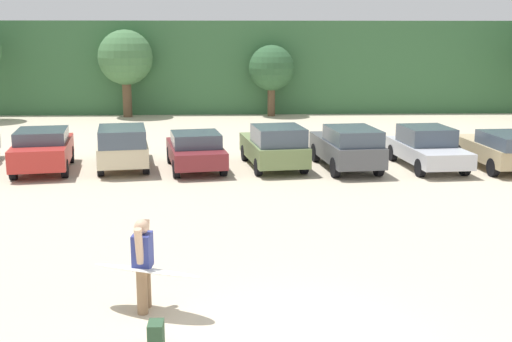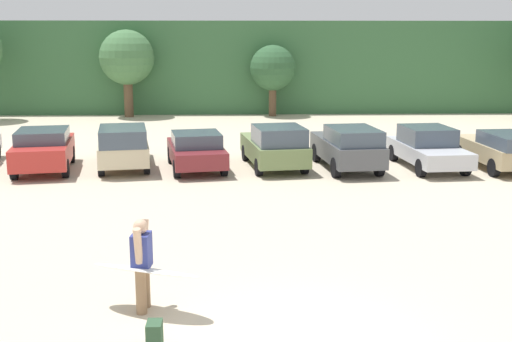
# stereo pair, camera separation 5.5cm
# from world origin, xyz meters

# --- Properties ---
(hillside_ridge) EXTENTS (108.00, 12.00, 5.65)m
(hillside_ridge) POSITION_xyz_m (0.00, 35.99, 2.82)
(hillside_ridge) COLOR #38663D
(hillside_ridge) RESTS_ON ground_plane
(tree_left) EXTENTS (3.22, 3.22, 5.13)m
(tree_left) POSITION_xyz_m (-7.18, 29.08, 3.47)
(tree_left) COLOR brown
(tree_left) RESTS_ON ground_plane
(tree_center) EXTENTS (2.71, 2.71, 4.24)m
(tree_center) POSITION_xyz_m (1.43, 29.19, 2.85)
(tree_center) COLOR brown
(tree_center) RESTS_ON ground_plane
(parked_car_red) EXTENTS (2.52, 4.32, 1.51)m
(parked_car_red) POSITION_xyz_m (-7.80, 13.68, 0.81)
(parked_car_red) COLOR #B72D28
(parked_car_red) RESTS_ON ground_plane
(parked_car_champagne) EXTENTS (2.51, 4.91, 1.64)m
(parked_car_champagne) POSITION_xyz_m (-4.99, 14.04, 0.86)
(parked_car_champagne) COLOR beige
(parked_car_champagne) RESTS_ON ground_plane
(parked_car_maroon) EXTENTS (2.48, 4.28, 1.40)m
(parked_car_maroon) POSITION_xyz_m (-2.29, 13.70, 0.73)
(parked_car_maroon) COLOR maroon
(parked_car_maroon) RESTS_ON ground_plane
(parked_car_olive_green) EXTENTS (2.44, 4.46, 1.65)m
(parked_car_olive_green) POSITION_xyz_m (0.61, 13.82, 0.83)
(parked_car_olive_green) COLOR #6B7F4C
(parked_car_olive_green) RESTS_ON ground_plane
(parked_car_dark_gray) EXTENTS (2.20, 4.50, 1.63)m
(parked_car_dark_gray) POSITION_xyz_m (3.25, 13.47, 0.86)
(parked_car_dark_gray) COLOR #4C4F54
(parked_car_dark_gray) RESTS_ON ground_plane
(parked_car_silver) EXTENTS (2.17, 4.54, 1.51)m
(parked_car_silver) POSITION_xyz_m (6.27, 13.75, 0.77)
(parked_car_silver) COLOR silver
(parked_car_silver) RESTS_ON ground_plane
(parked_car_tan) EXTENTS (2.10, 4.37, 1.44)m
(parked_car_tan) POSITION_xyz_m (8.91, 13.28, 0.78)
(parked_car_tan) COLOR tan
(parked_car_tan) RESTS_ON ground_plane
(person_adult) EXTENTS (0.35, 0.77, 1.70)m
(person_adult) POSITION_xyz_m (-2.55, 1.47, 0.96)
(person_adult) COLOR #8C6B4C
(person_adult) RESTS_ON ground_plane
(surfboard_white) EXTENTS (2.14, 1.28, 0.23)m
(surfboard_white) POSITION_xyz_m (-2.48, 1.36, 0.80)
(surfboard_white) COLOR white
(backpack_dropped) EXTENTS (0.24, 0.34, 0.45)m
(backpack_dropped) POSITION_xyz_m (-2.17, -0.00, 0.22)
(backpack_dropped) COLOR #2D4C33
(backpack_dropped) RESTS_ON ground_plane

